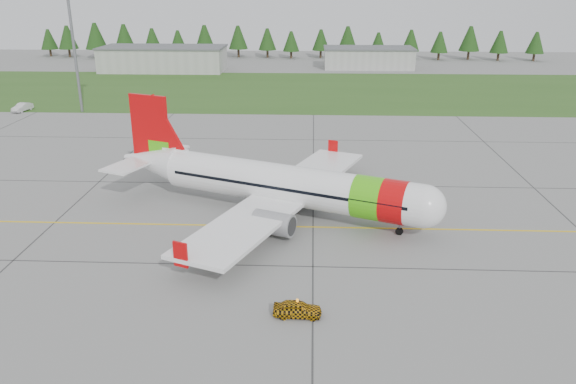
{
  "coord_description": "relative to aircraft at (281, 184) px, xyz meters",
  "views": [
    {
      "loc": [
        9.75,
        -40.84,
        21.57
      ],
      "look_at": [
        7.62,
        7.92,
        3.54
      ],
      "focal_mm": 35.0,
      "sensor_mm": 36.0,
      "label": 1
    }
  ],
  "objects": [
    {
      "name": "floodlight_mast",
      "position": [
        -38.82,
        46.75,
        6.9
      ],
      "size": [
        0.5,
        0.5,
        20.0
      ],
      "primitive_type": "cylinder",
      "color": "slate",
      "rests_on": "ground"
    },
    {
      "name": "treeline",
      "position": [
        -6.82,
        126.75,
        1.9
      ],
      "size": [
        160.0,
        8.0,
        10.0
      ],
      "primitive_type": null,
      "color": "#1C3F14",
      "rests_on": "ground"
    },
    {
      "name": "hangar_west",
      "position": [
        -36.82,
        98.75,
        -0.1
      ],
      "size": [
        32.0,
        14.0,
        6.0
      ],
      "primitive_type": "cube",
      "color": "#A8A8A3",
      "rests_on": "ground"
    },
    {
      "name": "hangar_east",
      "position": [
        18.18,
        106.75,
        -0.5
      ],
      "size": [
        24.0,
        12.0,
        5.2
      ],
      "primitive_type": "cube",
      "color": "#A8A8A3",
      "rests_on": "ground"
    },
    {
      "name": "ground",
      "position": [
        -6.82,
        -11.25,
        -3.1
      ],
      "size": [
        320.0,
        320.0,
        0.0
      ],
      "primitive_type": "plane",
      "color": "gray",
      "rests_on": "ground"
    },
    {
      "name": "service_van",
      "position": [
        -49.79,
        46.63,
        -0.86
      ],
      "size": [
        1.78,
        1.71,
        4.49
      ],
      "primitive_type": "imported",
      "rotation": [
        0.0,
        0.0,
        -0.16
      ],
      "color": "silver",
      "rests_on": "ground"
    },
    {
      "name": "aircraft",
      "position": [
        0.0,
        0.0,
        0.0
      ],
      "size": [
        33.81,
        32.11,
        10.75
      ],
      "rotation": [
        0.0,
        0.0,
        -0.39
      ],
      "color": "white",
      "rests_on": "ground"
    },
    {
      "name": "follow_me_car",
      "position": [
        2.11,
        -18.56,
        -1.42
      ],
      "size": [
        1.18,
        1.38,
        3.36
      ],
      "primitive_type": "imported",
      "rotation": [
        0.0,
        0.0,
        1.55
      ],
      "color": "#ECA60D",
      "rests_on": "ground"
    },
    {
      "name": "grass_strip",
      "position": [
        -6.82,
        70.75,
        -3.09
      ],
      "size": [
        320.0,
        50.0,
        0.03
      ],
      "primitive_type": "cube",
      "color": "#30561E",
      "rests_on": "ground"
    },
    {
      "name": "taxi_guideline",
      "position": [
        -6.82,
        -3.25,
        -3.09
      ],
      "size": [
        120.0,
        0.25,
        0.02
      ],
      "primitive_type": "cube",
      "color": "gold",
      "rests_on": "ground"
    }
  ]
}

